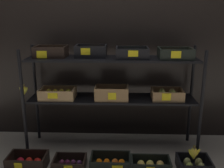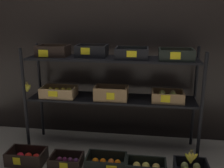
% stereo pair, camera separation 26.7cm
% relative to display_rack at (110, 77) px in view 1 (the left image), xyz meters
% --- Properties ---
extents(ground_plane, '(10.00, 10.00, 0.00)m').
position_rel_display_rack_xyz_m(ground_plane, '(0.02, 0.01, -0.79)').
color(ground_plane, gray).
extents(storefront_wall, '(4.13, 0.12, 2.29)m').
position_rel_display_rack_xyz_m(storefront_wall, '(0.02, 0.40, 0.35)').
color(storefront_wall, black).
rests_on(storefront_wall, ground_plane).
extents(display_rack, '(1.84, 0.42, 1.11)m').
position_rel_display_rack_xyz_m(display_rack, '(0.00, 0.00, 0.00)').
color(display_rack, black).
rests_on(display_rack, ground_plane).
extents(crate_ground_apple_red, '(0.36, 0.23, 0.14)m').
position_rel_display_rack_xyz_m(crate_ground_apple_red, '(-0.77, -0.41, -0.74)').
color(crate_ground_apple_red, black).
rests_on(crate_ground_apple_red, ground_plane).
extents(crate_ground_plum, '(0.31, 0.23, 0.10)m').
position_rel_display_rack_xyz_m(crate_ground_plum, '(-0.37, -0.40, -0.75)').
color(crate_ground_plum, black).
rests_on(crate_ground_plum, ground_plane).
extents(crate_ground_tangerine, '(0.38, 0.24, 0.12)m').
position_rel_display_rack_xyz_m(crate_ground_tangerine, '(0.02, -0.38, -0.75)').
color(crate_ground_tangerine, black).
rests_on(crate_ground_tangerine, ground_plane).
extents(crate_ground_apple_gold, '(0.37, 0.21, 0.11)m').
position_rel_display_rack_xyz_m(crate_ground_apple_gold, '(0.39, -0.41, -0.75)').
color(crate_ground_apple_gold, black).
rests_on(crate_ground_apple_gold, ground_plane).
extents(crate_ground_pear, '(0.30, 0.26, 0.12)m').
position_rel_display_rack_xyz_m(crate_ground_pear, '(0.80, -0.40, -0.74)').
color(crate_ground_pear, black).
rests_on(crate_ground_pear, ground_plane).
extents(banana_bunch_loose, '(0.13, 0.04, 0.14)m').
position_rel_display_rack_xyz_m(banana_bunch_loose, '(0.78, -0.40, -0.61)').
color(banana_bunch_loose, brown).
rests_on(banana_bunch_loose, crate_ground_pear).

